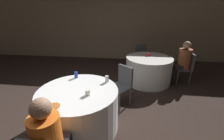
{
  "coord_description": "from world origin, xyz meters",
  "views": [
    {
      "loc": [
        1.04,
        -2.04,
        1.95
      ],
      "look_at": [
        0.71,
        0.74,
        0.84
      ],
      "focal_mm": 24.0,
      "sensor_mm": 36.0,
      "label": 1
    }
  ],
  "objects_px": {
    "table_near": "(79,109)",
    "table_far": "(148,70)",
    "soda_can_silver": "(107,79)",
    "soda_can_blue": "(76,75)",
    "chair_far_north": "(141,55)",
    "pizza_plate_near": "(54,106)",
    "person_floral_shirt": "(181,62)",
    "chair_near_northeast": "(122,82)",
    "chair_far_east": "(187,65)"
  },
  "relations": [
    {
      "from": "chair_far_north",
      "to": "soda_can_blue",
      "type": "relative_size",
      "value": 7.17
    },
    {
      "from": "table_far",
      "to": "chair_near_northeast",
      "type": "height_order",
      "value": "chair_near_northeast"
    },
    {
      "from": "table_near",
      "to": "chair_far_east",
      "type": "distance_m",
      "value": 3.22
    },
    {
      "from": "table_far",
      "to": "soda_can_blue",
      "type": "bearing_deg",
      "value": -135.1
    },
    {
      "from": "table_near",
      "to": "chair_far_east",
      "type": "height_order",
      "value": "chair_far_east"
    },
    {
      "from": "person_floral_shirt",
      "to": "soda_can_silver",
      "type": "height_order",
      "value": "person_floral_shirt"
    },
    {
      "from": "chair_far_north",
      "to": "table_far",
      "type": "bearing_deg",
      "value": 90.0
    },
    {
      "from": "chair_far_east",
      "to": "chair_near_northeast",
      "type": "bearing_deg",
      "value": 122.65
    },
    {
      "from": "person_floral_shirt",
      "to": "pizza_plate_near",
      "type": "bearing_deg",
      "value": 132.63
    },
    {
      "from": "chair_far_east",
      "to": "chair_far_north",
      "type": "bearing_deg",
      "value": 47.16
    },
    {
      "from": "chair_far_north",
      "to": "soda_can_silver",
      "type": "distance_m",
      "value": 2.85
    },
    {
      "from": "chair_far_east",
      "to": "chair_far_north",
      "type": "distance_m",
      "value": 1.55
    },
    {
      "from": "table_far",
      "to": "soda_can_silver",
      "type": "bearing_deg",
      "value": -119.36
    },
    {
      "from": "chair_far_east",
      "to": "soda_can_blue",
      "type": "xyz_separation_m",
      "value": [
        -2.62,
        -1.63,
        0.28
      ]
    },
    {
      "from": "chair_far_north",
      "to": "person_floral_shirt",
      "type": "bearing_deg",
      "value": 128.61
    },
    {
      "from": "person_floral_shirt",
      "to": "chair_near_northeast",
      "type": "bearing_deg",
      "value": 125.02
    },
    {
      "from": "person_floral_shirt",
      "to": "table_near",
      "type": "bearing_deg",
      "value": 128.82
    },
    {
      "from": "table_far",
      "to": "table_near",
      "type": "bearing_deg",
      "value": -123.98
    },
    {
      "from": "chair_far_east",
      "to": "pizza_plate_near",
      "type": "xyz_separation_m",
      "value": [
        -2.59,
        -2.59,
        0.22
      ]
    },
    {
      "from": "chair_far_east",
      "to": "soda_can_silver",
      "type": "relative_size",
      "value": 7.17
    },
    {
      "from": "table_near",
      "to": "chair_far_north",
      "type": "xyz_separation_m",
      "value": [
        1.22,
        3.08,
        0.15
      ]
    },
    {
      "from": "table_near",
      "to": "chair_far_east",
      "type": "xyz_separation_m",
      "value": [
        2.43,
        2.11,
        0.15
      ]
    },
    {
      "from": "table_near",
      "to": "pizza_plate_near",
      "type": "relative_size",
      "value": 5.88
    },
    {
      "from": "chair_near_northeast",
      "to": "soda_can_silver",
      "type": "xyz_separation_m",
      "value": [
        -0.26,
        -0.46,
        0.28
      ]
    },
    {
      "from": "pizza_plate_near",
      "to": "chair_far_east",
      "type": "bearing_deg",
      "value": 44.93
    },
    {
      "from": "soda_can_silver",
      "to": "table_far",
      "type": "bearing_deg",
      "value": 60.64
    },
    {
      "from": "pizza_plate_near",
      "to": "soda_can_silver",
      "type": "bearing_deg",
      "value": 54.49
    },
    {
      "from": "chair_far_north",
      "to": "soda_can_silver",
      "type": "relative_size",
      "value": 7.17
    },
    {
      "from": "soda_can_silver",
      "to": "soda_can_blue",
      "type": "xyz_separation_m",
      "value": [
        -0.62,
        0.12,
        0.0
      ]
    },
    {
      "from": "chair_near_northeast",
      "to": "chair_far_east",
      "type": "height_order",
      "value": "same"
    },
    {
      "from": "table_near",
      "to": "table_far",
      "type": "xyz_separation_m",
      "value": [
        1.37,
        2.04,
        0.0
      ]
    },
    {
      "from": "table_far",
      "to": "chair_far_north",
      "type": "height_order",
      "value": "chair_far_north"
    },
    {
      "from": "soda_can_silver",
      "to": "pizza_plate_near",
      "type": "bearing_deg",
      "value": -125.51
    },
    {
      "from": "table_far",
      "to": "soda_can_blue",
      "type": "height_order",
      "value": "soda_can_blue"
    },
    {
      "from": "pizza_plate_near",
      "to": "soda_can_silver",
      "type": "height_order",
      "value": "soda_can_silver"
    },
    {
      "from": "chair_near_northeast",
      "to": "pizza_plate_near",
      "type": "relative_size",
      "value": 3.87
    },
    {
      "from": "chair_far_east",
      "to": "person_floral_shirt",
      "type": "relative_size",
      "value": 0.73
    },
    {
      "from": "pizza_plate_near",
      "to": "person_floral_shirt",
      "type": "bearing_deg",
      "value": 46.58
    },
    {
      "from": "pizza_plate_near",
      "to": "soda_can_blue",
      "type": "xyz_separation_m",
      "value": [
        -0.02,
        0.95,
        0.05
      ]
    },
    {
      "from": "soda_can_silver",
      "to": "soda_can_blue",
      "type": "relative_size",
      "value": 1.0
    },
    {
      "from": "soda_can_silver",
      "to": "table_near",
      "type": "bearing_deg",
      "value": -140.05
    },
    {
      "from": "chair_far_east",
      "to": "soda_can_blue",
      "type": "bearing_deg",
      "value": 118.0
    },
    {
      "from": "table_near",
      "to": "pizza_plate_near",
      "type": "distance_m",
      "value": 0.63
    },
    {
      "from": "chair_near_northeast",
      "to": "person_floral_shirt",
      "type": "relative_size",
      "value": 0.73
    },
    {
      "from": "chair_far_east",
      "to": "person_floral_shirt",
      "type": "xyz_separation_m",
      "value": [
        -0.16,
        -0.01,
        0.08
      ]
    },
    {
      "from": "chair_far_east",
      "to": "pizza_plate_near",
      "type": "relative_size",
      "value": 3.87
    },
    {
      "from": "table_near",
      "to": "table_far",
      "type": "bearing_deg",
      "value": 56.02
    },
    {
      "from": "table_far",
      "to": "pizza_plate_near",
      "type": "distance_m",
      "value": 2.97
    },
    {
      "from": "chair_far_east",
      "to": "chair_far_north",
      "type": "relative_size",
      "value": 1.0
    },
    {
      "from": "soda_can_silver",
      "to": "soda_can_blue",
      "type": "height_order",
      "value": "same"
    }
  ]
}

